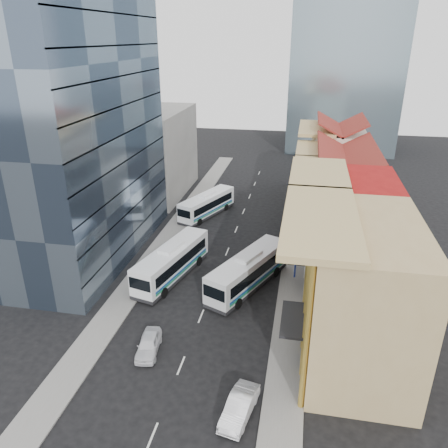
% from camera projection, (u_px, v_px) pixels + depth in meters
% --- Properties ---
extents(ground, '(200.00, 200.00, 0.00)m').
position_uv_depth(ground, '(178.00, 374.00, 34.90)').
color(ground, black).
rests_on(ground, ground).
extents(sidewalk_right, '(3.00, 90.00, 0.15)m').
position_uv_depth(sidewalk_right, '(296.00, 257.00, 53.26)').
color(sidewalk_right, slate).
rests_on(sidewalk_right, ground).
extents(sidewalk_left, '(3.00, 90.00, 0.15)m').
position_uv_depth(sidewalk_left, '(162.00, 245.00, 56.18)').
color(sidewalk_left, slate).
rests_on(sidewalk_left, ground).
extents(shophouse_tan, '(8.00, 14.00, 12.00)m').
position_uv_depth(shophouse_tan, '(362.00, 294.00, 34.63)').
color(shophouse_tan, tan).
rests_on(shophouse_tan, ground).
extents(shophouse_red, '(8.00, 10.00, 12.00)m').
position_uv_depth(shophouse_red, '(351.00, 233.00, 45.45)').
color(shophouse_red, maroon).
rests_on(shophouse_red, ground).
extents(shophouse_cream_near, '(8.00, 9.00, 10.00)m').
position_uv_depth(shophouse_cream_near, '(344.00, 209.00, 54.42)').
color(shophouse_cream_near, beige).
rests_on(shophouse_cream_near, ground).
extents(shophouse_cream_mid, '(8.00, 9.00, 10.00)m').
position_uv_depth(shophouse_cream_mid, '(340.00, 187.00, 62.54)').
color(shophouse_cream_mid, beige).
rests_on(shophouse_cream_mid, ground).
extents(shophouse_cream_far, '(8.00, 12.00, 11.00)m').
position_uv_depth(shophouse_cream_far, '(337.00, 164.00, 71.82)').
color(shophouse_cream_far, beige).
rests_on(shophouse_cream_far, ground).
extents(office_tower, '(12.00, 26.00, 30.00)m').
position_uv_depth(office_tower, '(74.00, 132.00, 49.04)').
color(office_tower, '#38465A').
rests_on(office_tower, ground).
extents(office_block_far, '(10.00, 18.00, 14.00)m').
position_uv_depth(office_block_far, '(155.00, 153.00, 72.78)').
color(office_block_far, gray).
rests_on(office_block_far, ground).
extents(bus_left_near, '(5.77, 12.61, 3.94)m').
position_uv_depth(bus_left_near, '(172.00, 261.00, 48.25)').
color(bus_left_near, white).
rests_on(bus_left_near, ground).
extents(bus_left_far, '(6.71, 11.32, 3.58)m').
position_uv_depth(bus_left_far, '(207.00, 204.00, 65.19)').
color(bus_left_far, white).
rests_on(bus_left_far, ground).
extents(bus_right, '(7.72, 12.48, 3.97)m').
position_uv_depth(bus_right, '(248.00, 270.00, 46.31)').
color(bus_right, silver).
rests_on(bus_right, ground).
extents(sedan_left, '(2.33, 4.54, 1.48)m').
position_uv_depth(sedan_left, '(149.00, 344.00, 37.12)').
color(sedan_left, white).
rests_on(sedan_left, ground).
extents(sedan_right, '(2.51, 4.92, 1.55)m').
position_uv_depth(sedan_right, '(239.00, 407.00, 30.80)').
color(sedan_right, silver).
rests_on(sedan_right, ground).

